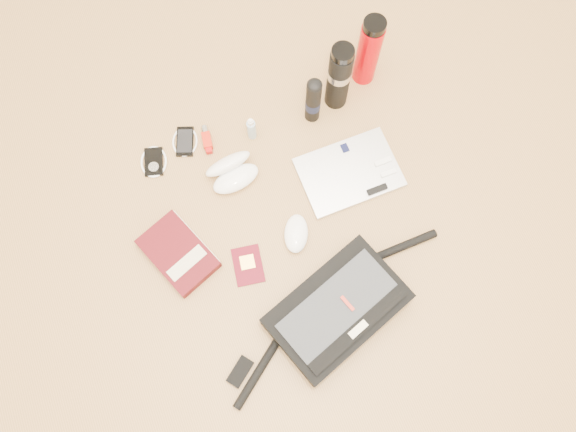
# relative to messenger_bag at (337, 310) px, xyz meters

# --- Properties ---
(ground) EXTENTS (4.00, 4.00, 0.00)m
(ground) POSITION_rel_messenger_bag_xyz_m (-0.01, 0.22, -0.05)
(ground) COLOR #A57944
(ground) RESTS_ON ground
(messenger_bag) EXTENTS (0.75, 0.35, 0.11)m
(messenger_bag) POSITION_rel_messenger_bag_xyz_m (0.00, 0.00, 0.00)
(messenger_bag) COLOR black
(messenger_bag) RESTS_ON ground
(laptop) EXTENTS (0.31, 0.22, 0.03)m
(laptop) POSITION_rel_messenger_bag_xyz_m (0.21, 0.39, -0.04)
(laptop) COLOR silver
(laptop) RESTS_ON ground
(book) EXTENTS (0.22, 0.27, 0.04)m
(book) POSITION_rel_messenger_bag_xyz_m (-0.38, 0.34, -0.03)
(book) COLOR #48090E
(book) RESTS_ON ground
(passport) EXTENTS (0.10, 0.13, 0.01)m
(passport) POSITION_rel_messenger_bag_xyz_m (-0.19, 0.23, -0.05)
(passport) COLOR #540512
(passport) RESTS_ON ground
(mouse) EXTENTS (0.12, 0.14, 0.04)m
(mouse) POSITION_rel_messenger_bag_xyz_m (-0.02, 0.26, -0.03)
(mouse) COLOR white
(mouse) RESTS_ON ground
(sunglasses_case) EXTENTS (0.17, 0.15, 0.09)m
(sunglasses_case) POSITION_rel_messenger_bag_xyz_m (-0.14, 0.52, -0.02)
(sunglasses_case) COLOR white
(sunglasses_case) RESTS_ON ground
(ipod) EXTENTS (0.10, 0.11, 0.01)m
(ipod) POSITION_rel_messenger_bag_xyz_m (-0.36, 0.66, -0.04)
(ipod) COLOR black
(ipod) RESTS_ON ground
(phone) EXTENTS (0.11, 0.12, 0.01)m
(phone) POSITION_rel_messenger_bag_xyz_m (-0.24, 0.69, -0.04)
(phone) COLOR black
(phone) RESTS_ON ground
(inhaler) EXTENTS (0.04, 0.10, 0.03)m
(inhaler) POSITION_rel_messenger_bag_xyz_m (-0.17, 0.67, -0.04)
(inhaler) COLOR red
(inhaler) RESTS_ON ground
(spray_bottle) EXTENTS (0.04, 0.04, 0.11)m
(spray_bottle) POSITION_rel_messenger_bag_xyz_m (-0.03, 0.63, -0.00)
(spray_bottle) COLOR #97B8CF
(spray_bottle) RESTS_ON ground
(aerosol_can) EXTENTS (0.06, 0.06, 0.21)m
(aerosol_can) POSITION_rel_messenger_bag_xyz_m (0.18, 0.63, 0.05)
(aerosol_can) COLOR black
(aerosol_can) RESTS_ON ground
(thermos_black) EXTENTS (0.09, 0.09, 0.28)m
(thermos_black) POSITION_rel_messenger_bag_xyz_m (0.28, 0.65, 0.09)
(thermos_black) COLOR black
(thermos_black) RESTS_ON ground
(thermos_red) EXTENTS (0.09, 0.09, 0.29)m
(thermos_red) POSITION_rel_messenger_bag_xyz_m (0.40, 0.71, 0.09)
(thermos_red) COLOR #C10007
(thermos_red) RESTS_ON ground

